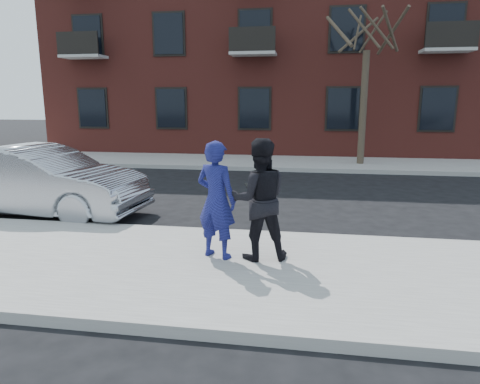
% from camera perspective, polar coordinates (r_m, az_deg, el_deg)
% --- Properties ---
extents(ground, '(100.00, 100.00, 0.00)m').
position_cam_1_polar(ground, '(6.96, -12.73, -9.40)').
color(ground, black).
rests_on(ground, ground).
extents(near_sidewalk, '(50.00, 3.50, 0.15)m').
position_cam_1_polar(near_sidewalk, '(6.72, -13.55, -9.55)').
color(near_sidewalk, gray).
rests_on(near_sidewalk, ground).
extents(near_curb, '(50.00, 0.10, 0.15)m').
position_cam_1_polar(near_curb, '(8.31, -8.81, -5.15)').
color(near_curb, '#999691').
rests_on(near_curb, ground).
extents(far_sidewalk, '(50.00, 3.50, 0.15)m').
position_cam_1_polar(far_sidewalk, '(17.59, 0.86, 4.03)').
color(far_sidewalk, gray).
rests_on(far_sidewalk, ground).
extents(far_curb, '(50.00, 0.10, 0.15)m').
position_cam_1_polar(far_curb, '(15.83, -0.07, 3.15)').
color(far_curb, '#999691').
rests_on(far_curb, ground).
extents(apartment_building, '(24.30, 10.30, 12.30)m').
position_cam_1_polar(apartment_building, '(24.28, 8.36, 20.50)').
color(apartment_building, maroon).
rests_on(apartment_building, ground).
extents(street_tree, '(3.60, 3.60, 6.80)m').
position_cam_1_polar(street_tree, '(17.38, 16.78, 21.50)').
color(street_tree, '#352A1F').
rests_on(street_tree, far_sidewalk).
extents(silver_sedan, '(4.84, 2.03, 1.56)m').
position_cam_1_polar(silver_sedan, '(10.43, -25.13, 1.32)').
color(silver_sedan, '#999BA3').
rests_on(silver_sedan, ground).
extents(man_hoodie, '(0.76, 0.63, 1.79)m').
position_cam_1_polar(man_hoodie, '(6.45, -3.18, -1.06)').
color(man_hoodie, navy).
rests_on(man_hoodie, near_sidewalk).
extents(man_peacoat, '(1.04, 0.90, 1.83)m').
position_cam_1_polar(man_peacoat, '(6.39, 2.55, -1.01)').
color(man_peacoat, black).
rests_on(man_peacoat, near_sidewalk).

